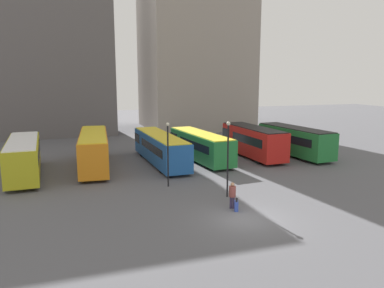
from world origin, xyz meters
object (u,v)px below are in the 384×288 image
at_px(bus_1, 94,149).
at_px(bus_5, 294,140).
at_px(bus_0, 24,156).
at_px(traveler, 232,193).
at_px(lamp_post_1, 168,149).
at_px(suitcase, 236,206).
at_px(bus_4, 253,141).
at_px(bus_3, 200,145).
at_px(lamp_post_0, 228,153).
at_px(bus_2, 160,147).

relative_size(bus_1, bus_5, 1.15).
distance_m(bus_0, traveler, 18.86).
distance_m(traveler, lamp_post_1, 6.98).
bearing_deg(suitcase, bus_1, 49.14).
distance_m(bus_4, traveler, 16.62).
distance_m(bus_3, bus_4, 5.87).
xyz_separation_m(bus_0, lamp_post_0, (14.20, -10.81, 1.47)).
relative_size(bus_4, lamp_post_1, 1.98).
relative_size(bus_0, lamp_post_0, 2.00).
relative_size(bus_2, lamp_post_1, 2.47).
height_order(bus_2, bus_3, bus_2).
relative_size(bus_1, bus_4, 1.19).
relative_size(bus_2, bus_4, 1.25).
relative_size(bus_0, bus_3, 0.98).
xyz_separation_m(traveler, lamp_post_1, (-2.61, 6.16, 1.96)).
bearing_deg(suitcase, lamp_post_0, 9.76).
relative_size(bus_1, bus_2, 0.96).
distance_m(bus_5, suitcase, 19.30).
distance_m(bus_1, suitcase, 16.96).
height_order(bus_1, bus_5, bus_1).
height_order(bus_3, suitcase, bus_3).
bearing_deg(traveler, lamp_post_0, 5.77).
bearing_deg(lamp_post_0, bus_1, 124.07).
distance_m(bus_1, lamp_post_0, 14.82).
distance_m(bus_1, traveler, 16.43).
bearing_deg(bus_0, bus_3, -88.66).
height_order(bus_3, bus_4, bus_4).
relative_size(bus_4, traveler, 5.69).
distance_m(bus_5, lamp_post_0, 16.90).
bearing_deg(bus_5, bus_3, 79.59).
relative_size(bus_1, lamp_post_1, 2.36).
xyz_separation_m(bus_2, bus_3, (4.20, -0.04, -0.02)).
bearing_deg(bus_1, bus_3, -86.52).
bearing_deg(bus_2, suitcase, -176.95).
bearing_deg(suitcase, lamp_post_1, 44.09).
bearing_deg(traveler, suitcase, -151.06).
height_order(bus_0, lamp_post_0, lamp_post_0).
distance_m(bus_1, bus_2, 6.34).
relative_size(bus_2, traveler, 7.10).
height_order(bus_1, lamp_post_1, lamp_post_1).
height_order(bus_2, suitcase, bus_2).
relative_size(bus_3, lamp_post_1, 2.19).
bearing_deg(lamp_post_0, suitcase, -102.52).
bearing_deg(bus_5, suitcase, 131.16).
height_order(bus_2, lamp_post_0, lamp_post_0).
distance_m(bus_0, bus_2, 12.33).
xyz_separation_m(bus_1, suitcase, (7.64, -15.07, -1.45)).
bearing_deg(bus_3, bus_1, 83.62).
distance_m(bus_2, suitcase, 15.01).
xyz_separation_m(bus_0, bus_5, (26.96, 0.17, -0.03)).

